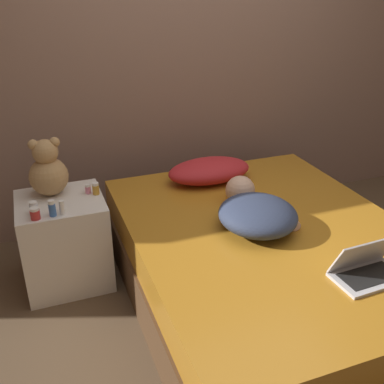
{
  "coord_description": "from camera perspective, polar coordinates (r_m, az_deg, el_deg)",
  "views": [
    {
      "loc": [
        -1.18,
        -1.89,
        1.78
      ],
      "look_at": [
        -0.38,
        0.25,
        0.68
      ],
      "focal_mm": 42.0,
      "sensor_mm": 36.0,
      "label": 1
    }
  ],
  "objects": [
    {
      "name": "ground_plane",
      "position": [
        2.85,
        9.19,
        -13.27
      ],
      "size": [
        12.0,
        12.0,
        0.0
      ],
      "primitive_type": "plane",
      "color": "brown"
    },
    {
      "name": "wall_back",
      "position": [
        3.42,
        -0.03,
        17.64
      ],
      "size": [
        8.0,
        0.06,
        2.6
      ],
      "color": "#846656",
      "rests_on": "ground_plane"
    },
    {
      "name": "bed",
      "position": [
        2.71,
        9.56,
        -9.19
      ],
      "size": [
        1.54,
        1.99,
        0.5
      ],
      "color": "#4C331E",
      "rests_on": "ground_plane"
    },
    {
      "name": "nightstand",
      "position": [
        2.93,
        -15.82,
        -6.0
      ],
      "size": [
        0.51,
        0.48,
        0.57
      ],
      "color": "silver",
      "rests_on": "ground_plane"
    },
    {
      "name": "pillow",
      "position": [
        3.08,
        2.21,
        2.74
      ],
      "size": [
        0.58,
        0.33,
        0.16
      ],
      "color": "red",
      "rests_on": "bed"
    },
    {
      "name": "person_lying",
      "position": [
        2.56,
        8.07,
        -2.4
      ],
      "size": [
        0.5,
        0.66,
        0.18
      ],
      "rotation": [
        0.0,
        0.0,
        -0.13
      ],
      "color": "#2D3851",
      "rests_on": "bed"
    },
    {
      "name": "laptop",
      "position": [
        2.29,
        21.36,
        -9.0
      ],
      "size": [
        0.35,
        0.21,
        0.19
      ],
      "rotation": [
        0.0,
        0.0,
        0.04
      ],
      "color": "silver",
      "rests_on": "bed"
    },
    {
      "name": "teddy_bear",
      "position": [
        2.83,
        -17.83,
        2.61
      ],
      "size": [
        0.23,
        0.23,
        0.36
      ],
      "color": "tan",
      "rests_on": "nightstand"
    },
    {
      "name": "bottle_amber",
      "position": [
        2.8,
        -12.13,
        0.42
      ],
      "size": [
        0.04,
        0.04,
        0.08
      ],
      "color": "gold",
      "rests_on": "nightstand"
    },
    {
      "name": "bottle_blue",
      "position": [
        2.6,
        -17.34,
        -1.98
      ],
      "size": [
        0.04,
        0.04,
        0.1
      ],
      "color": "#3866B2",
      "rests_on": "nightstand"
    },
    {
      "name": "bottle_pink",
      "position": [
        2.83,
        -13.08,
        0.38
      ],
      "size": [
        0.03,
        0.03,
        0.06
      ],
      "color": "pink",
      "rests_on": "nightstand"
    },
    {
      "name": "bottle_white",
      "position": [
        2.61,
        -16.18,
        -1.9
      ],
      "size": [
        0.03,
        0.03,
        0.08
      ],
      "color": "white",
      "rests_on": "nightstand"
    },
    {
      "name": "bottle_clear",
      "position": [
        2.67,
        -19.45,
        -1.9
      ],
      "size": [
        0.05,
        0.05,
        0.07
      ],
      "color": "silver",
      "rests_on": "nightstand"
    },
    {
      "name": "bottle_red",
      "position": [
        2.61,
        -19.31,
        -2.6
      ],
      "size": [
        0.05,
        0.05,
        0.07
      ],
      "color": "#B72D2D",
      "rests_on": "nightstand"
    }
  ]
}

